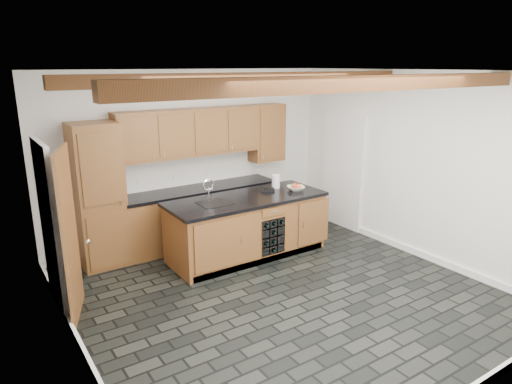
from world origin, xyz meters
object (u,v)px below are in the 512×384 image
island (248,226)px  paper_towel (276,181)px  kitchen_scale (268,189)px  fruit_bowl (296,188)px

island → paper_towel: 0.92m
island → paper_towel: paper_towel is taller
island → kitchen_scale: 0.70m
paper_towel → kitchen_scale: bearing=-160.5°
fruit_bowl → island: bearing=174.7°
island → paper_towel: size_ratio=11.22×
fruit_bowl → paper_towel: size_ratio=1.24×
island → fruit_bowl: fruit_bowl is taller
kitchen_scale → fruit_bowl: fruit_bowl is taller
island → kitchen_scale: size_ratio=10.81×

